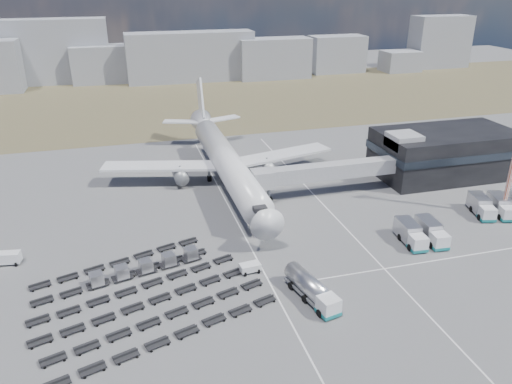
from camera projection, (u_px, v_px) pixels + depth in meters
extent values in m
plane|color=#565659|center=(269.00, 257.00, 79.30)|extent=(420.00, 420.00, 0.00)
cube|color=#49442B|center=(179.00, 101.00, 176.38)|extent=(420.00, 90.00, 0.01)
cube|color=silver|center=(249.00, 244.00, 83.21)|extent=(0.25, 110.00, 0.01)
cube|color=silver|center=(348.00, 230.00, 87.64)|extent=(0.25, 110.00, 0.01)
cube|color=silver|center=(436.00, 260.00, 78.38)|extent=(40.00, 0.25, 0.01)
cube|color=black|center=(445.00, 153.00, 110.27)|extent=(30.00, 16.00, 10.00)
cube|color=#262D38|center=(446.00, 148.00, 109.79)|extent=(30.40, 16.40, 1.60)
cube|color=#939399|center=(404.00, 141.00, 103.75)|extent=(6.00, 6.00, 3.00)
cube|color=#939399|center=(326.00, 171.00, 99.79)|extent=(29.80, 3.00, 3.00)
cube|color=#939399|center=(262.00, 179.00, 96.06)|extent=(4.00, 3.60, 3.40)
cylinder|color=slate|center=(269.00, 189.00, 97.89)|extent=(0.70, 0.70, 5.10)
cylinder|color=black|center=(269.00, 199.00, 98.73)|extent=(1.40, 0.90, 1.40)
cylinder|color=silver|center=(227.00, 163.00, 103.65)|extent=(5.60, 48.00, 5.60)
cone|color=silver|center=(263.00, 218.00, 80.26)|extent=(5.60, 5.00, 5.60)
cone|color=silver|center=(204.00, 124.00, 128.04)|extent=(5.60, 8.00, 5.60)
cube|color=black|center=(260.00, 208.00, 81.71)|extent=(2.20, 2.00, 0.80)
cube|color=silver|center=(162.00, 166.00, 105.35)|extent=(25.59, 11.38, 0.50)
cube|color=silver|center=(279.00, 155.00, 111.74)|extent=(25.59, 11.38, 0.50)
cylinder|color=slate|center=(181.00, 175.00, 105.12)|extent=(3.00, 5.00, 3.00)
cylinder|color=slate|center=(267.00, 167.00, 109.79)|extent=(3.00, 5.00, 3.00)
cube|color=silver|center=(181.00, 122.00, 128.30)|extent=(9.49, 5.63, 0.35)
cube|color=silver|center=(223.00, 119.00, 131.00)|extent=(9.49, 5.63, 0.35)
cube|color=silver|center=(201.00, 99.00, 128.41)|extent=(0.50, 9.06, 11.45)
cylinder|color=slate|center=(254.00, 225.00, 86.74)|extent=(0.50, 0.50, 2.50)
cylinder|color=slate|center=(209.00, 176.00, 108.02)|extent=(0.60, 0.60, 2.50)
cylinder|color=slate|center=(238.00, 173.00, 109.59)|extent=(0.60, 0.60, 2.50)
cylinder|color=black|center=(254.00, 229.00, 87.04)|extent=(0.50, 1.20, 1.20)
cube|color=gray|center=(58.00, 51.00, 202.30)|extent=(39.97, 12.00, 25.21)
cube|color=gray|center=(110.00, 64.00, 205.31)|extent=(30.01, 12.00, 14.91)
cube|color=gray|center=(191.00, 57.00, 206.81)|extent=(52.20, 12.00, 19.82)
cube|color=gray|center=(274.00, 58.00, 213.10)|extent=(30.71, 12.00, 16.64)
cube|color=gray|center=(337.00, 54.00, 226.46)|extent=(24.40, 12.00, 16.05)
cube|color=gray|center=(400.00, 61.00, 229.90)|extent=(16.61, 12.00, 9.10)
cube|color=gray|center=(440.00, 42.00, 237.36)|extent=(27.39, 12.00, 23.66)
cube|color=silver|center=(328.00, 306.00, 65.23)|extent=(3.01, 3.01, 2.42)
cube|color=#147074|center=(328.00, 311.00, 65.61)|extent=(3.14, 3.14, 0.53)
cylinder|color=#B8B7BC|center=(307.00, 283.00, 69.19)|extent=(4.29, 8.27, 2.63)
cube|color=slate|center=(306.00, 290.00, 69.68)|extent=(4.19, 8.24, 0.37)
cylinder|color=black|center=(313.00, 298.00, 68.51)|extent=(2.92, 1.73, 1.16)
cube|color=silver|center=(250.00, 268.00, 75.09)|extent=(3.26, 2.08, 1.41)
cube|color=silver|center=(8.00, 258.00, 77.01)|extent=(3.93, 2.22, 2.04)
cube|color=silver|center=(255.00, 170.00, 109.77)|extent=(4.53, 6.76, 2.93)
cube|color=#147074|center=(255.00, 175.00, 110.25)|extent=(4.66, 6.90, 0.47)
cube|color=silver|center=(418.00, 243.00, 80.58)|extent=(2.75, 2.65, 2.45)
cube|color=#147074|center=(417.00, 248.00, 80.96)|extent=(2.87, 2.77, 0.50)
cube|color=#B8B7BC|center=(407.00, 229.00, 83.90)|extent=(3.08, 5.32, 2.89)
cube|color=silver|center=(439.00, 241.00, 81.23)|extent=(2.75, 2.65, 2.45)
cube|color=#147074|center=(439.00, 246.00, 81.61)|extent=(2.87, 2.77, 0.50)
cube|color=#B8B7BC|center=(428.00, 227.00, 84.55)|extent=(3.08, 5.32, 2.89)
cube|color=silver|center=(487.00, 214.00, 90.49)|extent=(3.06, 2.98, 2.42)
cube|color=#147074|center=(486.00, 218.00, 90.87)|extent=(3.19, 3.12, 0.49)
cube|color=#B8B7BC|center=(479.00, 203.00, 93.84)|extent=(3.84, 5.56, 2.86)
cube|color=silver|center=(508.00, 213.00, 90.54)|extent=(3.06, 2.98, 2.42)
cube|color=#147074|center=(507.00, 218.00, 90.91)|extent=(3.19, 3.12, 0.49)
cube|color=#B8B7BC|center=(498.00, 202.00, 93.89)|extent=(3.84, 5.56, 2.86)
cube|color=black|center=(97.00, 284.00, 71.77)|extent=(3.31, 2.48, 0.20)
cube|color=#B8B7BC|center=(96.00, 279.00, 71.38)|extent=(2.20, 2.20, 1.71)
cube|color=black|center=(122.00, 277.00, 73.41)|extent=(3.31, 2.48, 0.20)
cube|color=#B8B7BC|center=(122.00, 272.00, 73.03)|extent=(2.20, 2.20, 1.71)
cube|color=black|center=(146.00, 271.00, 75.06)|extent=(3.31, 2.48, 0.20)
cube|color=#B8B7BC|center=(146.00, 265.00, 74.67)|extent=(2.20, 2.20, 1.71)
cube|color=black|center=(169.00, 264.00, 76.70)|extent=(3.31, 2.48, 0.20)
cube|color=#B8B7BC|center=(169.00, 259.00, 76.31)|extent=(2.20, 2.20, 1.71)
cube|color=black|center=(191.00, 258.00, 78.35)|extent=(3.31, 2.48, 0.20)
cube|color=#B8B7BC|center=(191.00, 253.00, 77.96)|extent=(2.20, 2.20, 1.71)
cube|color=black|center=(172.00, 337.00, 61.39)|extent=(30.44, 11.07, 0.71)
cube|color=black|center=(159.00, 319.00, 64.55)|extent=(30.44, 11.07, 0.71)
cube|color=black|center=(146.00, 303.00, 67.71)|extent=(30.44, 11.07, 0.71)
cube|color=black|center=(135.00, 288.00, 70.87)|extent=(30.44, 11.07, 0.71)
cube|color=black|center=(125.00, 275.00, 74.03)|extent=(26.69, 9.87, 0.71)
cube|color=black|center=(116.00, 262.00, 77.19)|extent=(26.69, 9.87, 0.71)
cube|color=#565659|center=(502.00, 214.00, 93.20)|extent=(2.28, 2.28, 0.34)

